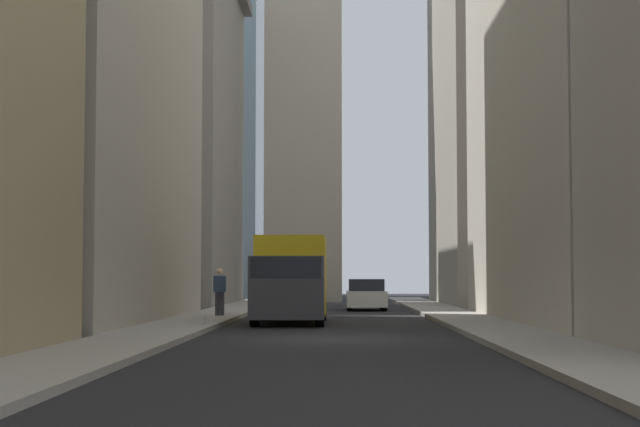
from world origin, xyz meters
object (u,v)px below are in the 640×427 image
(sedan_white, at_px, (366,296))
(pedestrian, at_px, (220,290))
(delivery_truck, at_px, (291,279))
(discarded_bottle, at_px, (205,320))

(sedan_white, height_order, pedestrian, pedestrian)
(sedan_white, bearing_deg, pedestrian, 151.98)
(delivery_truck, distance_m, sedan_white, 13.70)
(delivery_truck, distance_m, pedestrian, 4.10)
(delivery_truck, bearing_deg, discarded_bottle, 147.95)
(delivery_truck, xyz_separation_m, pedestrian, (3.07, 2.69, -0.41))
(pedestrian, bearing_deg, delivery_truck, -138.76)
(delivery_truck, bearing_deg, pedestrian, 41.24)
(delivery_truck, height_order, discarded_bottle, delivery_truck)
(pedestrian, relative_size, discarded_bottle, 6.22)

